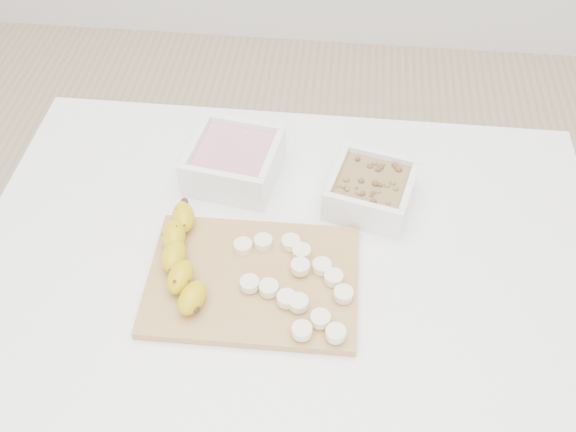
# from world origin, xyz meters

# --- Properties ---
(table) EXTENTS (1.00, 0.70, 0.75)m
(table) POSITION_xyz_m (0.00, 0.00, 0.65)
(table) COLOR white
(table) RESTS_ON ground
(bowl_yogurt) EXTENTS (0.17, 0.17, 0.07)m
(bowl_yogurt) POSITION_xyz_m (-0.11, 0.17, 0.79)
(bowl_yogurt) COLOR white
(bowl_yogurt) RESTS_ON table
(bowl_granola) EXTENTS (0.16, 0.16, 0.06)m
(bowl_granola) POSITION_xyz_m (0.13, 0.13, 0.78)
(bowl_granola) COLOR white
(bowl_granola) RESTS_ON table
(cutting_board) EXTENTS (0.32, 0.23, 0.01)m
(cutting_board) POSITION_xyz_m (-0.04, -0.06, 0.76)
(cutting_board) COLOR tan
(cutting_board) RESTS_ON table
(banana) EXTENTS (0.07, 0.21, 0.04)m
(banana) POSITION_xyz_m (-0.15, -0.05, 0.78)
(banana) COLOR #C3A70B
(banana) RESTS_ON cutting_board
(banana_slices) EXTENTS (0.19, 0.19, 0.02)m
(banana_slices) POSITION_xyz_m (0.02, -0.07, 0.77)
(banana_slices) COLOR #F9EBBE
(banana_slices) RESTS_ON cutting_board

